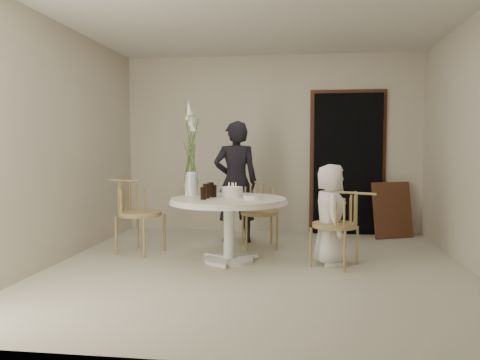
# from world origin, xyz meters

# --- Properties ---
(ground) EXTENTS (4.50, 4.50, 0.00)m
(ground) POSITION_xyz_m (0.00, 0.00, 0.00)
(ground) COLOR beige
(ground) RESTS_ON ground
(room_shell) EXTENTS (4.50, 4.50, 4.50)m
(room_shell) POSITION_xyz_m (0.00, 0.00, 1.62)
(room_shell) COLOR silver
(room_shell) RESTS_ON ground
(doorway) EXTENTS (1.00, 0.10, 2.10)m
(doorway) POSITION_xyz_m (1.15, 2.19, 1.05)
(doorway) COLOR black
(doorway) RESTS_ON ground
(door_trim) EXTENTS (1.12, 0.03, 2.22)m
(door_trim) POSITION_xyz_m (1.15, 2.23, 1.11)
(door_trim) COLOR brown
(door_trim) RESTS_ON ground
(table) EXTENTS (1.33, 1.33, 0.73)m
(table) POSITION_xyz_m (-0.35, 0.25, 0.62)
(table) COLOR white
(table) RESTS_ON ground
(picture_frame) EXTENTS (0.63, 0.41, 0.80)m
(picture_frame) POSITION_xyz_m (1.77, 1.95, 0.40)
(picture_frame) COLOR brown
(picture_frame) RESTS_ON ground
(chair_far) EXTENTS (0.54, 0.57, 0.85)m
(chair_far) POSITION_xyz_m (-0.10, 1.15, 0.55)
(chair_far) COLOR #A18B57
(chair_far) RESTS_ON ground
(chair_right) EXTENTS (0.61, 0.60, 0.84)m
(chair_right) POSITION_xyz_m (0.93, 0.15, 0.54)
(chair_right) COLOR #A18B57
(chair_right) RESTS_ON ground
(chair_left) EXTENTS (0.64, 0.61, 0.91)m
(chair_left) POSITION_xyz_m (-1.61, 0.58, 0.59)
(chair_left) COLOR #A18B57
(chair_left) RESTS_ON ground
(girl) EXTENTS (0.67, 0.51, 1.66)m
(girl) POSITION_xyz_m (-0.43, 1.38, 0.83)
(girl) COLOR black
(girl) RESTS_ON ground
(boy) EXTENTS (0.41, 0.58, 1.12)m
(boy) POSITION_xyz_m (0.78, 0.27, 0.56)
(boy) COLOR white
(boy) RESTS_ON ground
(birthday_cake) EXTENTS (0.24, 0.24, 0.17)m
(birthday_cake) POSITION_xyz_m (-0.33, 0.36, 0.79)
(birthday_cake) COLOR white
(birthday_cake) RESTS_ON table
(cola_tumbler_a) EXTENTS (0.09, 0.09, 0.17)m
(cola_tumbler_a) POSITION_xyz_m (-0.59, 0.18, 0.81)
(cola_tumbler_a) COLOR black
(cola_tumbler_a) RESTS_ON table
(cola_tumbler_b) EXTENTS (0.08, 0.08, 0.14)m
(cola_tumbler_b) POSITION_xyz_m (-0.60, 0.04, 0.80)
(cola_tumbler_b) COLOR black
(cola_tumbler_b) RESTS_ON table
(cola_tumbler_c) EXTENTS (0.09, 0.09, 0.14)m
(cola_tumbler_c) POSITION_xyz_m (-0.54, 0.32, 0.80)
(cola_tumbler_c) COLOR black
(cola_tumbler_c) RESTS_ON table
(cola_tumbler_d) EXTENTS (0.08, 0.08, 0.17)m
(cola_tumbler_d) POSITION_xyz_m (-0.58, 0.36, 0.81)
(cola_tumbler_d) COLOR black
(cola_tumbler_d) RESTS_ON table
(plate_stack) EXTENTS (0.26, 0.26, 0.05)m
(plate_stack) POSITION_xyz_m (-0.06, 0.11, 0.76)
(plate_stack) COLOR white
(plate_stack) RESTS_ON table
(flower_vase) EXTENTS (0.15, 0.15, 1.13)m
(flower_vase) POSITION_xyz_m (-0.83, 0.45, 1.20)
(flower_vase) COLOR silver
(flower_vase) RESTS_ON table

